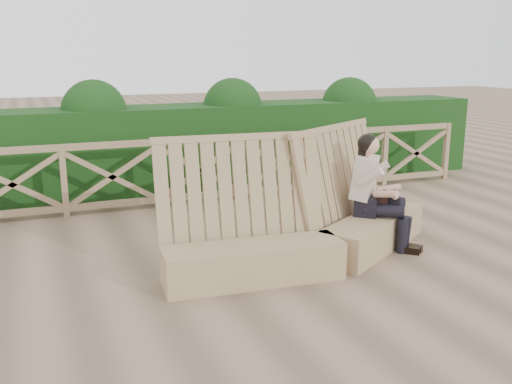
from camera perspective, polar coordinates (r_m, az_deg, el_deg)
name	(u,v)px	position (r m, az deg, el deg)	size (l,w,h in m)	color
ground	(293,276)	(6.41, 3.70, -8.41)	(60.00, 60.00, 0.00)	brown
bench	(313,230)	(6.75, 5.76, -3.80)	(3.75, 1.70, 1.55)	#9B8358
woman	(374,189)	(7.29, 11.75, 0.32)	(0.84, 0.88, 1.45)	black
guardrail	(201,170)	(9.40, -5.55, 2.22)	(10.10, 0.09, 1.10)	#7E6249
hedge	(181,147)	(10.50, -7.47, 4.46)	(12.00, 1.20, 1.50)	black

